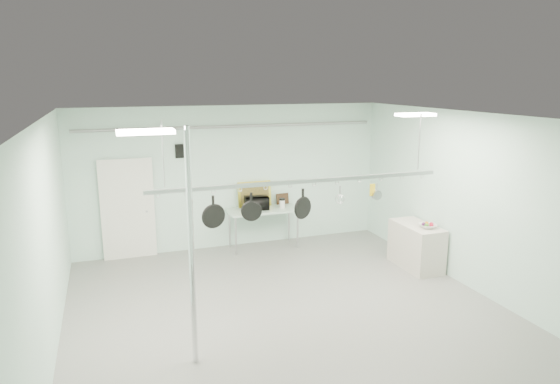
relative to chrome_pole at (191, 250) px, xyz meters
name	(u,v)px	position (x,y,z in m)	size (l,w,h in m)	color
floor	(296,322)	(1.70, 0.60, -1.60)	(8.00, 8.00, 0.00)	gray
ceiling	(298,119)	(1.70, 0.60, 1.59)	(7.00, 8.00, 0.02)	silver
back_wall	(233,177)	(1.70, 4.59, 0.00)	(7.00, 0.02, 3.20)	silver
right_wall	(484,206)	(5.19, 0.60, 0.00)	(0.02, 8.00, 3.20)	silver
door	(128,210)	(-0.60, 4.54, -0.55)	(1.10, 0.10, 2.20)	silver
wall_vent	(182,151)	(0.60, 4.57, 0.65)	(0.30, 0.04, 0.30)	black
conduit_pipe	(232,126)	(1.70, 4.50, 1.15)	(0.07, 0.07, 6.60)	gray
chrome_pole	(191,250)	(0.00, 0.00, 0.00)	(0.08, 0.08, 3.20)	silver
prep_table	(263,212)	(2.30, 4.20, -0.77)	(1.60, 0.70, 0.91)	#AAC8B4
side_cabinet	(416,246)	(4.85, 2.00, -1.15)	(0.60, 1.20, 0.90)	beige
pot_rack	(302,180)	(1.90, 0.90, 0.63)	(4.80, 0.06, 1.00)	#B7B7BC
light_panel_left	(146,132)	(-0.50, -0.20, 1.56)	(0.65, 0.30, 0.05)	white
light_panel_right	(416,115)	(4.10, 1.20, 1.56)	(0.65, 0.30, 0.05)	white
microwave	(257,203)	(2.15, 4.23, -0.55)	(0.53, 0.36, 0.29)	black
coffee_canister	(282,204)	(2.73, 4.14, -0.60)	(0.12, 0.12, 0.18)	silver
painting_large	(255,194)	(2.18, 4.50, -0.41)	(0.78, 0.05, 0.58)	gold
painting_small	(282,199)	(2.86, 4.50, -0.57)	(0.30, 0.04, 0.25)	black
fruit_bowl	(428,226)	(4.91, 1.74, -0.66)	(0.33, 0.33, 0.08)	silver
skillet_left	(213,212)	(0.49, 0.90, 0.24)	(0.37, 0.06, 0.49)	black
skillet_mid	(251,207)	(1.07, 0.90, 0.26)	(0.31, 0.06, 0.45)	black
skillet_right	(303,203)	(1.91, 0.90, 0.25)	(0.36, 0.06, 0.48)	black
whisk	(340,195)	(2.56, 0.90, 0.34)	(0.15, 0.15, 0.29)	#B0B0B5
grater	(372,190)	(3.15, 0.90, 0.37)	(0.09, 0.02, 0.22)	gold
saucepan	(376,192)	(3.23, 0.90, 0.34)	(0.16, 0.10, 0.30)	#ADACB1
fruit_cluster	(428,224)	(4.91, 1.74, -0.62)	(0.24, 0.24, 0.09)	#B11027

